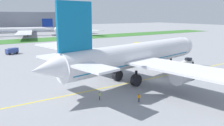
% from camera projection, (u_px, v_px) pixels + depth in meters
% --- Properties ---
extents(ground_plane, '(600.00, 600.00, 0.00)m').
position_uv_depth(ground_plane, '(158.00, 80.00, 56.12)').
color(ground_plane, gray).
rests_on(ground_plane, ground).
extents(apron_taxi_line, '(280.00, 0.36, 0.01)m').
position_uv_depth(apron_taxi_line, '(152.00, 78.00, 57.71)').
color(apron_taxi_line, yellow).
rests_on(apron_taxi_line, ground).
extents(grass_median_strip, '(320.00, 24.00, 0.10)m').
position_uv_depth(grass_median_strip, '(36.00, 40.00, 143.58)').
color(grass_median_strip, '#38722D').
rests_on(grass_median_strip, ground).
extents(airliner_foreground, '(50.50, 79.78, 18.13)m').
position_uv_depth(airliner_foreground, '(134.00, 56.00, 54.05)').
color(airliner_foreground, white).
rests_on(airliner_foreground, ground).
extents(pushback_tug, '(6.41, 3.23, 2.22)m').
position_uv_depth(pushback_tug, '(187.00, 62.00, 72.76)').
color(pushback_tug, white).
rests_on(pushback_tug, ground).
extents(ground_crew_wingwalker_port, '(0.40, 0.52, 1.63)m').
position_uv_depth(ground_crew_wingwalker_port, '(100.00, 95.00, 42.84)').
color(ground_crew_wingwalker_port, black).
rests_on(ground_crew_wingwalker_port, ground).
extents(ground_crew_marshaller_front, '(0.54, 0.36, 1.60)m').
position_uv_depth(ground_crew_marshaller_front, '(139.00, 97.00, 41.78)').
color(ground_crew_marshaller_front, black).
rests_on(ground_crew_marshaller_front, ground).
extents(service_truck_baggage_loader, '(5.22, 3.79, 2.46)m').
position_uv_depth(service_truck_baggage_loader, '(12.00, 51.00, 92.29)').
color(service_truck_baggage_loader, '#33478C').
rests_on(service_truck_baggage_loader, ground).
extents(service_truck_catering_van, '(5.04, 3.36, 3.10)m').
position_uv_depth(service_truck_catering_van, '(137.00, 46.00, 104.92)').
color(service_truck_catering_van, yellow).
rests_on(service_truck_catering_van, ground).
extents(parked_airliner_far_right, '(49.61, 82.73, 12.71)m').
position_uv_depth(parked_airliner_far_right, '(24.00, 30.00, 171.15)').
color(parked_airliner_far_right, white).
rests_on(parked_airliner_far_right, ground).
extents(parked_airliner_far_outer, '(35.59, 56.41, 13.45)m').
position_uv_depth(parked_airliner_far_outer, '(73.00, 29.00, 183.28)').
color(parked_airliner_far_outer, white).
rests_on(parked_airliner_far_outer, ground).
extents(terminal_building, '(112.03, 20.00, 18.00)m').
position_uv_depth(terminal_building, '(16.00, 22.00, 213.23)').
color(terminal_building, gray).
rests_on(terminal_building, ground).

